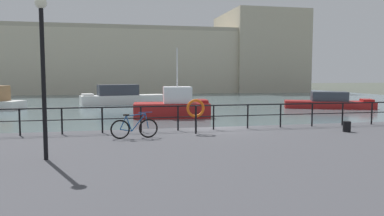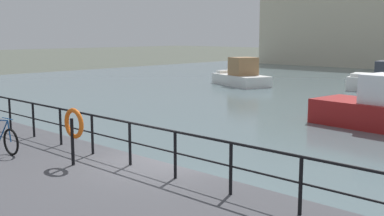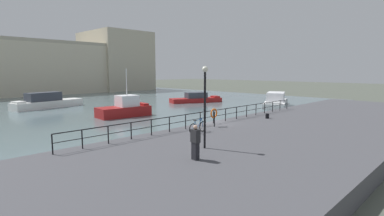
# 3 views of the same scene
# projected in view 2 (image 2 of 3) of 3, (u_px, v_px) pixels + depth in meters

# --- Properties ---
(ground_plane) EXTENTS (240.00, 240.00, 0.00)m
(ground_plane) POSITION_uv_depth(u_px,v_px,m) (162.00, 201.00, 12.11)
(ground_plane) COLOR #4C5147
(moored_small_launch) EXTENTS (5.97, 4.21, 2.33)m
(moored_small_launch) POSITION_uv_depth(u_px,v_px,m) (241.00, 76.00, 39.48)
(moored_small_launch) COLOR white
(moored_small_launch) RESTS_ON water_basin
(moored_cabin_cruiser) EXTENTS (6.19, 3.23, 5.51)m
(moored_cabin_cruiser) POSITION_uv_depth(u_px,v_px,m) (384.00, 109.00, 21.30)
(moored_cabin_cruiser) COLOR maroon
(moored_cabin_cruiser) RESTS_ON water_basin
(quay_railing) EXTENTS (25.15, 0.07, 1.08)m
(quay_railing) POSITION_uv_depth(u_px,v_px,m) (130.00, 135.00, 11.52)
(quay_railing) COLOR black
(quay_railing) RESTS_ON quay_promenade
(parked_bicycle) EXTENTS (1.77, 0.18, 0.98)m
(parked_bicycle) POSITION_uv_depth(u_px,v_px,m) (1.00, 138.00, 12.82)
(parked_bicycle) COLOR black
(parked_bicycle) RESTS_ON quay_promenade
(life_ring_stand) EXTENTS (0.75, 0.16, 1.40)m
(life_ring_stand) POSITION_uv_depth(u_px,v_px,m) (74.00, 125.00, 11.52)
(life_ring_stand) COLOR black
(life_ring_stand) RESTS_ON quay_promenade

